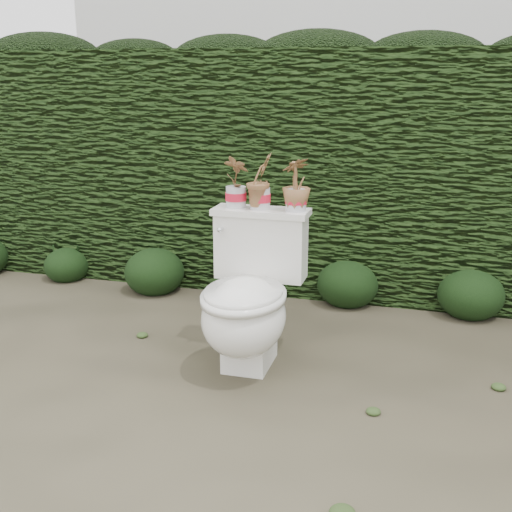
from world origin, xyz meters
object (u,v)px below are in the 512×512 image
(potted_plant_left, at_px, (236,183))
(potted_plant_right, at_px, (296,186))
(toilet, at_px, (248,301))
(potted_plant_center, at_px, (260,183))

(potted_plant_left, bearing_deg, potted_plant_right, -159.64)
(toilet, bearing_deg, potted_plant_center, 91.40)
(potted_plant_center, bearing_deg, potted_plant_left, 114.80)
(potted_plant_left, bearing_deg, toilet, 139.94)
(potted_plant_center, distance_m, potted_plant_right, 0.19)
(potted_plant_center, relative_size, potted_plant_right, 1.07)
(potted_plant_right, bearing_deg, toilet, -2.20)
(toilet, bearing_deg, potted_plant_right, 52.56)
(potted_plant_left, height_order, potted_plant_center, potted_plant_center)
(potted_plant_center, bearing_deg, toilet, -153.79)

